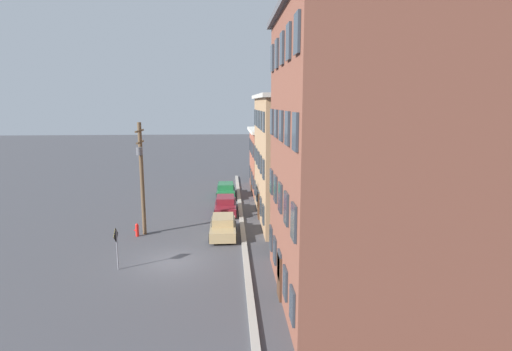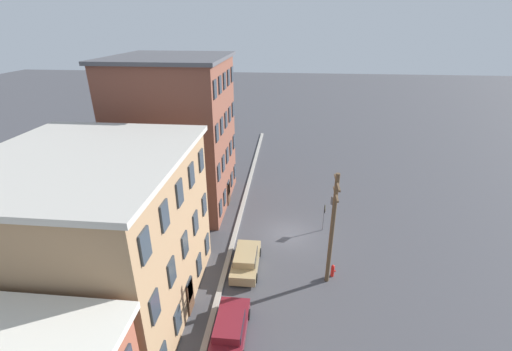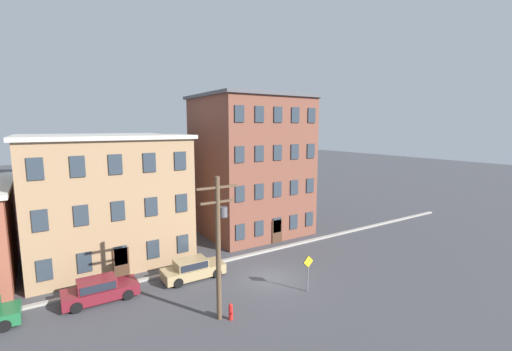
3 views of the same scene
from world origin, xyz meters
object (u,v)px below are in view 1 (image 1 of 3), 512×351
(car_maroon, at_px, (226,204))
(utility_pole, at_px, (141,172))
(fire_hydrant, at_px, (137,230))
(car_green, at_px, (226,189))
(car_tan, at_px, (223,226))
(caution_sign, at_px, (116,242))

(car_maroon, height_order, utility_pole, utility_pole)
(utility_pole, height_order, fire_hydrant, utility_pole)
(car_green, height_order, car_maroon, same)
(car_maroon, relative_size, car_tan, 1.00)
(car_maroon, bearing_deg, caution_sign, -27.54)
(car_green, xyz_separation_m, car_maroon, (6.18, 0.01, 0.00))
(car_tan, distance_m, fire_hydrant, 6.21)
(car_tan, distance_m, caution_sign, 8.28)
(fire_hydrant, bearing_deg, caution_sign, 1.94)
(utility_pole, bearing_deg, car_tan, 83.06)
(car_tan, height_order, utility_pole, utility_pole)
(car_maroon, bearing_deg, fire_hydrant, -47.08)
(utility_pole, bearing_deg, fire_hydrant, -42.82)
(car_tan, bearing_deg, car_green, 179.40)
(caution_sign, xyz_separation_m, utility_pole, (-6.34, 0.23, 2.95))
(car_maroon, height_order, caution_sign, caution_sign)
(car_green, height_order, car_tan, same)
(car_green, bearing_deg, car_maroon, 0.11)
(caution_sign, bearing_deg, car_tan, 133.23)
(caution_sign, height_order, fire_hydrant, caution_sign)
(fire_hydrant, bearing_deg, car_tan, 87.76)
(car_maroon, bearing_deg, car_tan, -1.32)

